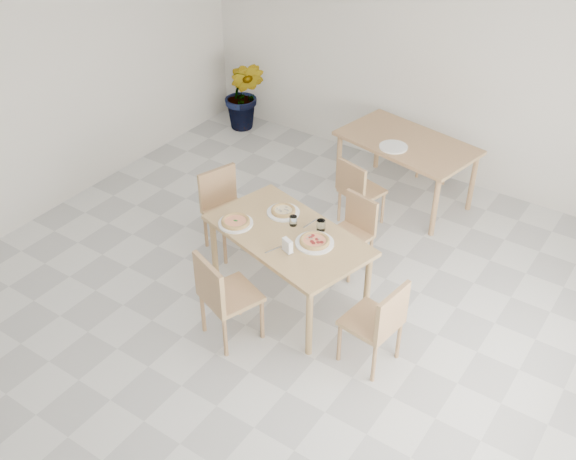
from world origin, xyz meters
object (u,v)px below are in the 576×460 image
Objects in this scene: main_table at (288,241)px; tumbler_b at (321,225)px; napkin_holder at (287,246)px; chair_back_n at (441,139)px; chair_east at (379,320)px; chair_north at (354,228)px; pizza_mushroom at (283,210)px; chair_west at (224,205)px; plate_empty at (393,147)px; chair_south at (222,293)px; plate_mushroom at (283,212)px; tumbler_a at (293,221)px; pizza_pepperoni at (315,241)px; plate_margherita at (236,223)px; plate_pepperoni at (315,243)px; pizza_margherita at (236,221)px; second_table at (407,148)px; chair_back_s at (358,189)px; potted_plant at (244,95)px.

tumbler_b reaches higher than main_table.
chair_back_n is (0.05, 3.23, -0.35)m from napkin_holder.
chair_east is at bearing -0.11° from main_table.
chair_north is at bearing 86.85° from main_table.
main_table is at bearing -47.90° from pizza_mushroom.
plate_empty is (1.06, 1.64, 0.26)m from chair_west.
chair_south is 1.05m from plate_mushroom.
chair_back_n is (-0.05, 2.21, 0.01)m from chair_north.
chair_east is at bearing -20.43° from tumbler_a.
chair_north is 0.85m from pizza_pepperoni.
pizza_mushroom and pizza_pepperoni have the same top height.
chair_south is at bearing -86.15° from pizza_mushroom.
chair_south is at bearing -110.39° from tumbler_b.
plate_margherita is 0.77m from plate_pepperoni.
plate_margherita is 3.23m from chair_back_n.
plate_pepperoni is at bearing 11.47° from pizza_margherita.
plate_mushroom is at bearing 175.80° from tumbler_b.
chair_south is 2.87× the size of plate_empty.
plate_empty is at bearing 112.84° from napkin_holder.
pizza_margherita is 2.19m from plate_empty.
tumbler_a is at bearing -99.02° from chair_back_n.
main_table is 0.51m from plate_margherita.
chair_back_n is (0.68, 3.15, -0.30)m from plate_margherita.
tumbler_a is at bearing -102.99° from chair_east.
plate_mushroom is at bearing -119.51° from chair_north.
pizza_pepperoni is (1.30, -0.33, 0.28)m from chair_west.
pizza_margherita is at bearing -92.96° from second_table.
tumbler_b reaches higher than chair_back_n.
tumbler_b is at bearing -84.51° from plate_empty.
chair_east is 1.00m from napkin_holder.
chair_east is (1.10, -0.29, -0.18)m from main_table.
napkin_holder reaches higher than plate_pepperoni.
tumbler_b reaches higher than pizza_margherita.
main_table is 3.01m from chair_back_n.
chair_west is 2.79× the size of pizza_margherita.
second_table is at bearing 107.00° from chair_north.
plate_margherita is 1.66m from chair_back_s.
main_table is at bearing -97.27° from chair_east.
pizza_margherita is 0.39× the size of chair_back_n.
pizza_margherita is at bearing -123.24° from pizza_mushroom.
potted_plant reaches higher than chair_back_n.
chair_back_n is at bearing 81.36° from pizza_mushroom.
chair_north is at bearing 104.56° from napkin_holder.
plate_mushroom is 0.19× the size of second_table.
plate_mushroom is at bearing 104.04° from pizza_mushroom.
plate_pepperoni is at bearing -92.77° from chair_back_n.
chair_west is 1.36m from plate_pepperoni.
napkin_holder is at bearing -7.20° from plate_margherita.
tumbler_b reaches higher than second_table.
tumbler_b is 0.80× the size of napkin_holder.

